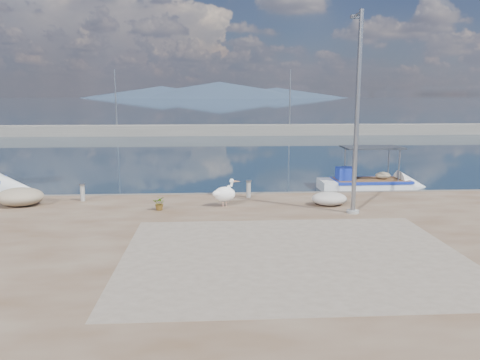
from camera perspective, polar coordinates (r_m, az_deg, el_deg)
The scene contains 13 objects.
ground at distance 15.46m, azimuth 0.85°, elevation -7.30°, with size 1400.00×1400.00×0.00m, color #162635.
quay at distance 9.82m, azimuth 3.59°, elevation -16.56°, with size 44.00×22.00×0.50m, color brown.
quay_patch at distance 12.59m, azimuth 6.50°, elevation -9.13°, with size 9.00×7.00×0.01m, color gray.
breakwater at distance 54.85m, azimuth -2.29°, elevation 6.11°, with size 120.00×2.20×7.50m.
mountains at distance 664.72m, azimuth -3.03°, elevation 10.80°, with size 370.00×280.00×22.00m.
boat_right at distance 24.33m, azimuth 15.47°, elevation -0.64°, with size 5.26×1.84×2.51m.
pelican at distance 17.70m, azimuth -1.83°, elevation -1.67°, with size 1.11×0.73×1.06m.
lamp_post at distance 16.87m, azimuth 14.03°, elevation 7.04°, with size 0.44×0.96×7.00m.
bollard_near at distance 19.26m, azimuth 1.06°, elevation -1.01°, with size 0.24×0.24×0.72m.
bollard_far at distance 19.68m, azimuth -18.65°, elevation -1.35°, with size 0.23×0.23×0.70m.
potted_plant at distance 17.44m, azimuth -9.75°, elevation -2.80°, with size 0.47×0.41×0.52m, color #33722D.
net_pile_b at distance 19.74m, azimuth -25.25°, elevation -1.87°, with size 1.77×1.38×0.69m, color #C5AF92.
net_pile_d at distance 18.27m, azimuth 10.82°, elevation -2.25°, with size 1.36×1.02×0.51m, color beige.
Camera 1 is at (-1.11, -14.68, 4.70)m, focal length 35.00 mm.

